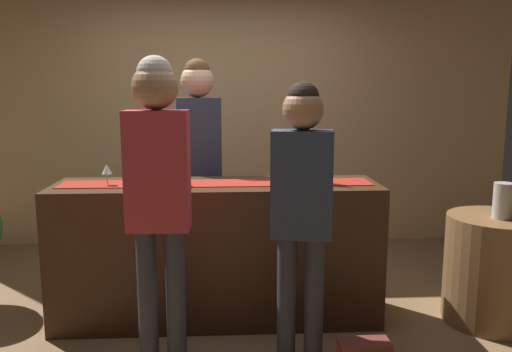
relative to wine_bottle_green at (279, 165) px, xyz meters
The scene contains 14 objects.
ground_plane 1.16m from the wine_bottle_green, 169.86° to the right, with size 10.00×10.00×0.00m, color brown.
back_wall 1.91m from the wine_bottle_green, 103.34° to the left, with size 6.00×0.12×2.90m, color tan.
bar_counter 0.74m from the wine_bottle_green, 169.86° to the right, with size 2.21×0.60×0.95m, color #3D2314.
counter_runner_cloth 0.45m from the wine_bottle_green, 169.86° to the right, with size 2.10×0.28×0.01m, color maroon.
wine_bottle_green is the anchor object (origin of this frame).
wine_bottle_amber 0.29m from the wine_bottle_green, 22.28° to the right, with size 0.07×0.07×0.30m.
wine_glass_near_customer 0.68m from the wine_bottle_green, 166.82° to the right, with size 0.07×0.07×0.14m.
wine_glass_mid_counter 0.82m from the wine_bottle_green, behind, with size 0.07×0.07×0.14m.
wine_glass_far_end 1.16m from the wine_bottle_green, behind, with size 0.07×0.07×0.14m.
bartender 0.77m from the wine_bottle_green, 139.27° to the left, with size 0.37×0.25×1.82m.
customer_sipping 0.72m from the wine_bottle_green, 85.41° to the right, with size 0.37×0.25×1.63m.
customer_browsing 1.05m from the wine_bottle_green, 134.63° to the right, with size 0.34×0.25×1.77m.
round_side_table 1.65m from the wine_bottle_green, ahead, with size 0.68×0.68×0.74m, color brown.
vase_on_side_table 1.50m from the wine_bottle_green, 11.50° to the right, with size 0.13×0.13×0.24m, color #B7B2A8.
Camera 1 is at (0.07, -3.50, 1.59)m, focal length 36.67 mm.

